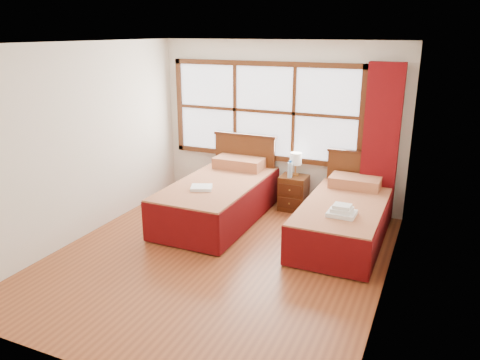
% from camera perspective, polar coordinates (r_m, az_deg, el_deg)
% --- Properties ---
extents(floor, '(4.50, 4.50, 0.00)m').
position_cam_1_polar(floor, '(5.96, -2.78, -9.47)').
color(floor, brown).
rests_on(floor, ground).
extents(ceiling, '(4.50, 4.50, 0.00)m').
position_cam_1_polar(ceiling, '(5.31, -3.21, 16.36)').
color(ceiling, white).
rests_on(ceiling, wall_back).
extents(wall_back, '(4.00, 0.00, 4.00)m').
position_cam_1_polar(wall_back, '(7.52, 4.80, 6.76)').
color(wall_back, silver).
rests_on(wall_back, floor).
extents(wall_left, '(0.00, 4.50, 4.50)m').
position_cam_1_polar(wall_left, '(6.62, -18.69, 4.36)').
color(wall_left, silver).
rests_on(wall_left, floor).
extents(wall_right, '(0.00, 4.50, 4.50)m').
position_cam_1_polar(wall_right, '(4.96, 18.15, 0.11)').
color(wall_right, silver).
rests_on(wall_right, floor).
extents(window, '(3.16, 0.06, 1.56)m').
position_cam_1_polar(window, '(7.53, 2.93, 8.36)').
color(window, white).
rests_on(window, wall_back).
extents(curtain, '(0.50, 0.16, 2.30)m').
position_cam_1_polar(curtain, '(7.06, 16.78, 4.26)').
color(curtain, maroon).
rests_on(curtain, wall_back).
extents(bed_left, '(1.15, 2.23, 1.12)m').
position_cam_1_polar(bed_left, '(7.04, -2.48, -2.07)').
color(bed_left, '#3F1D0D').
rests_on(bed_left, floor).
extents(bed_right, '(1.05, 2.07, 1.02)m').
position_cam_1_polar(bed_right, '(6.49, 12.56, -4.54)').
color(bed_right, '#3F1D0D').
rests_on(bed_right, floor).
extents(nightstand, '(0.42, 0.41, 0.55)m').
position_cam_1_polar(nightstand, '(7.44, 6.53, -1.57)').
color(nightstand, '#4F2711').
rests_on(nightstand, floor).
extents(towels_left, '(0.36, 0.34, 0.05)m').
position_cam_1_polar(towels_left, '(6.59, -4.72, -0.94)').
color(towels_left, white).
rests_on(towels_left, bed_left).
extents(towels_right, '(0.34, 0.30, 0.14)m').
position_cam_1_polar(towels_right, '(5.92, 12.31, -3.73)').
color(towels_right, white).
rests_on(towels_right, bed_right).
extents(lamp, '(0.19, 0.19, 0.36)m').
position_cam_1_polar(lamp, '(7.35, 6.82, 2.52)').
color(lamp, gold).
rests_on(lamp, nightstand).
extents(bottle_near, '(0.07, 0.07, 0.27)m').
position_cam_1_polar(bottle_near, '(7.25, 6.10, 1.24)').
color(bottle_near, '#A4C4D3').
rests_on(bottle_near, nightstand).
extents(bottle_far, '(0.07, 0.07, 0.26)m').
position_cam_1_polar(bottle_far, '(7.31, 6.16, 1.33)').
color(bottle_far, '#A4C4D3').
rests_on(bottle_far, nightstand).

